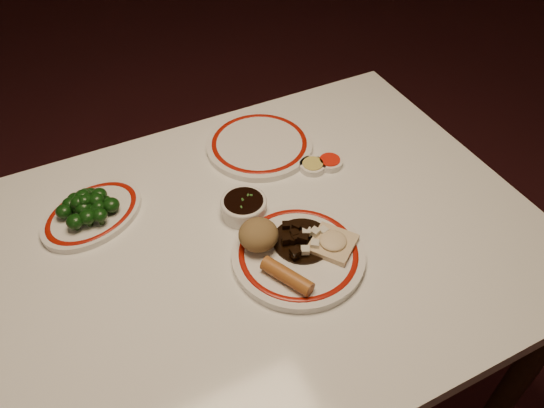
{
  "coord_description": "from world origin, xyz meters",
  "views": [
    {
      "loc": [
        -0.31,
        -0.68,
        1.6
      ],
      "look_at": [
        0.05,
        0.03,
        0.8
      ],
      "focal_mm": 35.0,
      "sensor_mm": 36.0,
      "label": 1
    }
  ],
  "objects_px": {
    "main_plate": "(298,255)",
    "broccoli_pile": "(87,205)",
    "dining_table": "(261,264)",
    "rice_mound": "(258,235)",
    "spring_roll": "(287,276)",
    "soy_bowl": "(244,207)",
    "stirfry_heap": "(301,239)",
    "broccoli_plate": "(92,214)",
    "fried_wonton": "(333,243)"
  },
  "relations": [
    {
      "from": "stirfry_heap",
      "to": "soy_bowl",
      "type": "relative_size",
      "value": 1.24
    },
    {
      "from": "fried_wonton",
      "to": "broccoli_plate",
      "type": "bearing_deg",
      "value": 142.51
    },
    {
      "from": "stirfry_heap",
      "to": "broccoli_plate",
      "type": "xyz_separation_m",
      "value": [
        -0.37,
        0.28,
        -0.02
      ]
    },
    {
      "from": "main_plate",
      "to": "soy_bowl",
      "type": "bearing_deg",
      "value": 105.92
    },
    {
      "from": "spring_roll",
      "to": "broccoli_plate",
      "type": "xyz_separation_m",
      "value": [
        -0.3,
        0.36,
        -0.02
      ]
    },
    {
      "from": "main_plate",
      "to": "spring_roll",
      "type": "distance_m",
      "value": 0.08
    },
    {
      "from": "dining_table",
      "to": "main_plate",
      "type": "relative_size",
      "value": 3.38
    },
    {
      "from": "rice_mound",
      "to": "fried_wonton",
      "type": "distance_m",
      "value": 0.15
    },
    {
      "from": "spring_roll",
      "to": "soy_bowl",
      "type": "height_order",
      "value": "spring_roll"
    },
    {
      "from": "dining_table",
      "to": "spring_roll",
      "type": "relative_size",
      "value": 10.9
    },
    {
      "from": "rice_mound",
      "to": "soy_bowl",
      "type": "height_order",
      "value": "rice_mound"
    },
    {
      "from": "fried_wonton",
      "to": "broccoli_plate",
      "type": "xyz_separation_m",
      "value": [
        -0.42,
        0.32,
        -0.02
      ]
    },
    {
      "from": "fried_wonton",
      "to": "broccoli_pile",
      "type": "height_order",
      "value": "broccoli_pile"
    },
    {
      "from": "spring_roll",
      "to": "broccoli_plate",
      "type": "bearing_deg",
      "value": 103.35
    },
    {
      "from": "main_plate",
      "to": "soy_bowl",
      "type": "xyz_separation_m",
      "value": [
        -0.05,
        0.16,
        0.01
      ]
    },
    {
      "from": "spring_roll",
      "to": "fried_wonton",
      "type": "height_order",
      "value": "spring_roll"
    },
    {
      "from": "dining_table",
      "to": "stirfry_heap",
      "type": "distance_m",
      "value": 0.15
    },
    {
      "from": "main_plate",
      "to": "broccoli_pile",
      "type": "xyz_separation_m",
      "value": [
        -0.35,
        0.31,
        0.03
      ]
    },
    {
      "from": "main_plate",
      "to": "spring_roll",
      "type": "bearing_deg",
      "value": -135.94
    },
    {
      "from": "rice_mound",
      "to": "spring_roll",
      "type": "relative_size",
      "value": 0.75
    },
    {
      "from": "main_plate",
      "to": "fried_wonton",
      "type": "height_order",
      "value": "fried_wonton"
    },
    {
      "from": "spring_roll",
      "to": "stirfry_heap",
      "type": "bearing_deg",
      "value": 19.71
    },
    {
      "from": "fried_wonton",
      "to": "soy_bowl",
      "type": "distance_m",
      "value": 0.22
    },
    {
      "from": "stirfry_heap",
      "to": "broccoli_pile",
      "type": "height_order",
      "value": "broccoli_pile"
    },
    {
      "from": "rice_mound",
      "to": "broccoli_pile",
      "type": "bearing_deg",
      "value": 139.31
    },
    {
      "from": "dining_table",
      "to": "fried_wonton",
      "type": "bearing_deg",
      "value": -40.97
    },
    {
      "from": "spring_roll",
      "to": "broccoli_plate",
      "type": "distance_m",
      "value": 0.47
    },
    {
      "from": "main_plate",
      "to": "broccoli_pile",
      "type": "bearing_deg",
      "value": 139.16
    },
    {
      "from": "spring_roll",
      "to": "soy_bowl",
      "type": "relative_size",
      "value": 1.09
    },
    {
      "from": "rice_mound",
      "to": "dining_table",
      "type": "bearing_deg",
      "value": 60.53
    },
    {
      "from": "main_plate",
      "to": "stirfry_heap",
      "type": "height_order",
      "value": "stirfry_heap"
    },
    {
      "from": "soy_bowl",
      "to": "rice_mound",
      "type": "bearing_deg",
      "value": -98.41
    },
    {
      "from": "fried_wonton",
      "to": "rice_mound",
      "type": "bearing_deg",
      "value": 151.61
    },
    {
      "from": "stirfry_heap",
      "to": "broccoli_plate",
      "type": "relative_size",
      "value": 0.43
    },
    {
      "from": "broccoli_plate",
      "to": "dining_table",
      "type": "bearing_deg",
      "value": -36.05
    },
    {
      "from": "dining_table",
      "to": "stirfry_heap",
      "type": "bearing_deg",
      "value": -43.49
    },
    {
      "from": "main_plate",
      "to": "rice_mound",
      "type": "distance_m",
      "value": 0.09
    },
    {
      "from": "spring_roll",
      "to": "broccoli_pile",
      "type": "distance_m",
      "value": 0.47
    },
    {
      "from": "spring_roll",
      "to": "soy_bowl",
      "type": "xyz_separation_m",
      "value": [
        0.01,
        0.22,
        -0.01
      ]
    },
    {
      "from": "main_plate",
      "to": "broccoli_pile",
      "type": "height_order",
      "value": "broccoli_pile"
    },
    {
      "from": "stirfry_heap",
      "to": "dining_table",
      "type": "bearing_deg",
      "value": 136.51
    },
    {
      "from": "dining_table",
      "to": "rice_mound",
      "type": "height_order",
      "value": "rice_mound"
    },
    {
      "from": "spring_roll",
      "to": "soy_bowl",
      "type": "bearing_deg",
      "value": 61.91
    },
    {
      "from": "dining_table",
      "to": "spring_roll",
      "type": "distance_m",
      "value": 0.19
    },
    {
      "from": "dining_table",
      "to": "broccoli_plate",
      "type": "height_order",
      "value": "broccoli_plate"
    },
    {
      "from": "rice_mound",
      "to": "fried_wonton",
      "type": "xyz_separation_m",
      "value": [
        0.13,
        -0.07,
        -0.02
      ]
    },
    {
      "from": "spring_roll",
      "to": "broccoli_pile",
      "type": "xyz_separation_m",
      "value": [
        -0.3,
        0.36,
        0.01
      ]
    },
    {
      "from": "broccoli_plate",
      "to": "rice_mound",
      "type": "bearing_deg",
      "value": -41.1
    },
    {
      "from": "dining_table",
      "to": "soy_bowl",
      "type": "xyz_separation_m",
      "value": [
        -0.0,
        0.08,
        0.11
      ]
    },
    {
      "from": "broccoli_plate",
      "to": "spring_roll",
      "type": "bearing_deg",
      "value": -50.49
    }
  ]
}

